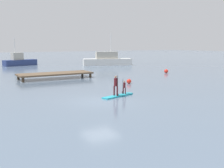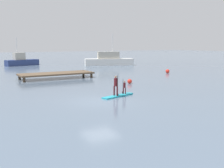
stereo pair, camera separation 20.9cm
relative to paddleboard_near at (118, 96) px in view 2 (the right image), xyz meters
The scene contains 9 objects.
ground_plane 2.32m from the paddleboard_near, 156.63° to the right, with size 240.00×240.00×0.00m, color slate.
paddleboard_near is the anchor object (origin of this frame).
paddler_adult 0.99m from the paddleboard_near, 162.73° to the right, with size 0.34×0.48×1.60m.
paddler_child_solo 0.97m from the paddleboard_near, 17.03° to the left, with size 0.23×0.37×1.18m.
fishing_boat_green_midground 31.01m from the paddleboard_near, 62.02° to the left, with size 9.45×5.25×6.12m.
motor_boat_small_navy 35.10m from the paddleboard_near, 90.18° to the left, with size 6.42×3.26×5.19m.
floating_dock 13.06m from the paddleboard_near, 92.81° to the left, with size 8.61×2.98×0.68m.
mooring_buoy_near 18.41m from the paddleboard_near, 36.58° to the left, with size 0.55×0.55×0.55m, color red.
mooring_buoy_far 6.96m from the paddleboard_near, 48.90° to the left, with size 0.49×0.49×0.49m, color red.
Camera 2 is at (-8.68, -16.80, 4.09)m, focal length 43.23 mm.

